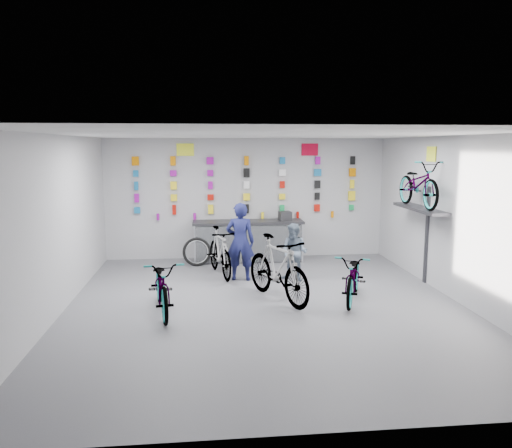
{
  "coord_description": "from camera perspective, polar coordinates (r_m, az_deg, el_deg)",
  "views": [
    {
      "loc": [
        -1.06,
        -8.45,
        2.81
      ],
      "look_at": [
        -0.03,
        1.4,
        1.26
      ],
      "focal_mm": 35.0,
      "sensor_mm": 36.0,
      "label": 1
    }
  ],
  "objects": [
    {
      "name": "bike_right",
      "position": [
        9.32,
        11.14,
        -5.9
      ],
      "size": [
        1.22,
        1.83,
        0.91
      ],
      "primitive_type": "imported",
      "rotation": [
        0.0,
        0.0,
        -0.39
      ],
      "color": "gray",
      "rests_on": "floor"
    },
    {
      "name": "floor",
      "position": [
        8.97,
        1.12,
        -9.35
      ],
      "size": [
        8.0,
        8.0,
        0.0
      ],
      "primitive_type": "plane",
      "color": "#56565B",
      "rests_on": "ground"
    },
    {
      "name": "bike_wall",
      "position": [
        10.59,
        18.1,
        4.38
      ],
      "size": [
        0.63,
        1.8,
        0.95
      ],
      "primitive_type": "imported",
      "color": "gray",
      "rests_on": "wall_bracket"
    },
    {
      "name": "bike_service",
      "position": [
        10.89,
        -4.15,
        -3.2
      ],
      "size": [
        0.87,
        1.83,
        1.06
      ],
      "primitive_type": "imported",
      "rotation": [
        0.0,
        0.0,
        0.22
      ],
      "color": "gray",
      "rests_on": "floor"
    },
    {
      "name": "counter",
      "position": [
        12.26,
        -0.91,
        -2.02
      ],
      "size": [
        2.7,
        0.66,
        1.0
      ],
      "color": "black",
      "rests_on": "floor"
    },
    {
      "name": "sign_side",
      "position": [
        10.66,
        19.39,
        7.55
      ],
      "size": [
        0.02,
        0.4,
        0.3
      ],
      "primitive_type": "cube",
      "color": "#F3FF30",
      "rests_on": "wall_right"
    },
    {
      "name": "wall_left",
      "position": [
        8.89,
        -21.84,
        -0.2
      ],
      "size": [
        0.0,
        8.0,
        8.0
      ],
      "primitive_type": "plane",
      "rotation": [
        1.57,
        0.0,
        1.57
      ],
      "color": "#BABABC",
      "rests_on": "floor"
    },
    {
      "name": "merch_wall",
      "position": [
        12.47,
        -0.85,
        4.35
      ],
      "size": [
        5.57,
        0.08,
        1.56
      ],
      "color": "#156CA7",
      "rests_on": "wall_back"
    },
    {
      "name": "wall_bracket",
      "position": [
        10.68,
        18.33,
        1.22
      ],
      "size": [
        0.39,
        1.9,
        2.0
      ],
      "color": "#333338",
      "rests_on": "wall_right"
    },
    {
      "name": "spare_wheel",
      "position": [
        11.88,
        -6.77,
        -3.19
      ],
      "size": [
        0.7,
        0.31,
        0.68
      ],
      "rotation": [
        0.0,
        0.0,
        0.16
      ],
      "color": "black",
      "rests_on": "floor"
    },
    {
      "name": "wall_back",
      "position": [
        12.56,
        -1.11,
        2.92
      ],
      "size": [
        7.0,
        0.0,
        7.0
      ],
      "primitive_type": "plane",
      "rotation": [
        1.57,
        0.0,
        0.0
      ],
      "color": "#BABABC",
      "rests_on": "floor"
    },
    {
      "name": "customer",
      "position": [
        10.49,
        4.42,
        -3.24
      ],
      "size": [
        0.74,
        0.71,
        1.21
      ],
      "primitive_type": "imported",
      "rotation": [
        0.0,
        0.0,
        -0.59
      ],
      "color": "slate",
      "rests_on": "floor"
    },
    {
      "name": "clerk",
      "position": [
        10.47,
        -1.81,
        -2.02
      ],
      "size": [
        0.66,
        0.49,
        1.65
      ],
      "primitive_type": "imported",
      "rotation": [
        0.0,
        0.0,
        2.97
      ],
      "color": "#151847",
      "rests_on": "floor"
    },
    {
      "name": "register",
      "position": [
        12.28,
        3.34,
        0.94
      ],
      "size": [
        0.32,
        0.33,
        0.22
      ],
      "primitive_type": "cube",
      "rotation": [
        0.0,
        0.0,
        0.13
      ],
      "color": "black",
      "rests_on": "counter"
    },
    {
      "name": "sign_left",
      "position": [
        12.44,
        -8.09,
        8.41
      ],
      "size": [
        0.42,
        0.02,
        0.3
      ],
      "primitive_type": "cube",
      "color": "#F3FF30",
      "rests_on": "wall_back"
    },
    {
      "name": "bike_left",
      "position": [
        8.64,
        -10.67,
        -6.89
      ],
      "size": [
        0.93,
        1.91,
        0.96
      ],
      "primitive_type": "imported",
      "rotation": [
        0.0,
        0.0,
        0.17
      ],
      "color": "gray",
      "rests_on": "floor"
    },
    {
      "name": "sign_right",
      "position": [
        12.71,
        6.17,
        8.45
      ],
      "size": [
        0.42,
        0.02,
        0.3
      ],
      "primitive_type": "cube",
      "color": "red",
      "rests_on": "wall_back"
    },
    {
      "name": "bike_center",
      "position": [
        9.13,
        2.49,
        -5.11
      ],
      "size": [
        1.33,
        2.05,
        1.2
      ],
      "primitive_type": "imported",
      "rotation": [
        0.0,
        0.0,
        0.42
      ],
      "color": "gray",
      "rests_on": "floor"
    },
    {
      "name": "ceiling",
      "position": [
        8.52,
        1.19,
        10.19
      ],
      "size": [
        8.0,
        8.0,
        0.0
      ],
      "primitive_type": "plane",
      "rotation": [
        3.14,
        0.0,
        0.0
      ],
      "color": "white",
      "rests_on": "wall_back"
    },
    {
      "name": "wall_right",
      "position": [
        9.69,
        22.16,
        0.48
      ],
      "size": [
        0.0,
        8.0,
        8.0
      ],
      "primitive_type": "plane",
      "rotation": [
        1.57,
        0.0,
        -1.57
      ],
      "color": "#BABABC",
      "rests_on": "floor"
    },
    {
      "name": "wall_front",
      "position": [
        4.76,
        7.17,
        -7.13
      ],
      "size": [
        7.0,
        0.0,
        7.0
      ],
      "primitive_type": "plane",
      "rotation": [
        -1.57,
        0.0,
        0.0
      ],
      "color": "#BABABC",
      "rests_on": "floor"
    }
  ]
}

